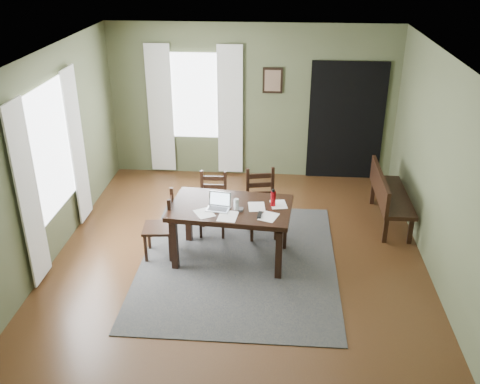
# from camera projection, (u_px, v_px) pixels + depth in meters

# --- Properties ---
(ground) EXTENTS (5.00, 6.00, 0.01)m
(ground) POSITION_uv_depth(u_px,v_px,m) (238.00, 262.00, 7.21)
(ground) COLOR #492C16
(room_shell) EXTENTS (5.02, 6.02, 2.71)m
(room_shell) POSITION_uv_depth(u_px,v_px,m) (238.00, 135.00, 6.43)
(room_shell) COLOR #535B3B
(room_shell) RESTS_ON ground
(rug) EXTENTS (2.60, 3.20, 0.01)m
(rug) POSITION_uv_depth(u_px,v_px,m) (238.00, 261.00, 7.21)
(rug) COLOR #383838
(rug) RESTS_ON ground
(dining_table) EXTENTS (1.64, 1.07, 0.78)m
(dining_table) POSITION_uv_depth(u_px,v_px,m) (231.00, 212.00, 7.00)
(dining_table) COLOR black
(dining_table) RESTS_ON rug
(chair_end) EXTENTS (0.44, 0.44, 0.93)m
(chair_end) POSITION_uv_depth(u_px,v_px,m) (162.00, 226.00, 7.16)
(chair_end) COLOR black
(chair_end) RESTS_ON rug
(chair_back_left) EXTENTS (0.40, 0.41, 0.91)m
(chair_back_left) POSITION_uv_depth(u_px,v_px,m) (213.00, 204.00, 7.76)
(chair_back_left) COLOR black
(chair_back_left) RESTS_ON rug
(chair_back_right) EXTENTS (0.51, 0.51, 0.97)m
(chair_back_right) POSITION_uv_depth(u_px,v_px,m) (261.00, 204.00, 7.70)
(chair_back_right) COLOR black
(chair_back_right) RESTS_ON rug
(bench) EXTENTS (0.46, 1.44, 0.81)m
(bench) POSITION_uv_depth(u_px,v_px,m) (388.00, 193.00, 8.02)
(bench) COLOR black
(bench) RESTS_ON ground
(laptop) EXTENTS (0.32, 0.27, 0.20)m
(laptop) POSITION_uv_depth(u_px,v_px,m) (219.00, 204.00, 6.88)
(laptop) COLOR #B7B7BC
(laptop) RESTS_ON dining_table
(computer_mouse) EXTENTS (0.06, 0.10, 0.03)m
(computer_mouse) POSITION_uv_depth(u_px,v_px,m) (241.00, 210.00, 6.83)
(computer_mouse) COLOR #3F3F42
(computer_mouse) RESTS_ON dining_table
(tv_remote) EXTENTS (0.06, 0.18, 0.02)m
(tv_remote) POSITION_uv_depth(u_px,v_px,m) (260.00, 215.00, 6.71)
(tv_remote) COLOR black
(tv_remote) RESTS_ON dining_table
(drinking_glass) EXTENTS (0.08, 0.08, 0.15)m
(drinking_glass) POSITION_uv_depth(u_px,v_px,m) (236.00, 204.00, 6.84)
(drinking_glass) COLOR silver
(drinking_glass) RESTS_ON dining_table
(water_bottle) EXTENTS (0.07, 0.07, 0.23)m
(water_bottle) POSITION_uv_depth(u_px,v_px,m) (273.00, 198.00, 6.92)
(water_bottle) COLOR #A50C13
(water_bottle) RESTS_ON dining_table
(paper_a) EXTENTS (0.32, 0.34, 0.00)m
(paper_a) POSITION_uv_depth(u_px,v_px,m) (204.00, 213.00, 6.77)
(paper_a) COLOR white
(paper_a) RESTS_ON dining_table
(paper_b) EXTENTS (0.28, 0.32, 0.00)m
(paper_b) POSITION_uv_depth(u_px,v_px,m) (269.00, 217.00, 6.69)
(paper_b) COLOR white
(paper_b) RESTS_ON dining_table
(paper_c) EXTENTS (0.24, 0.30, 0.00)m
(paper_c) POSITION_uv_depth(u_px,v_px,m) (257.00, 207.00, 6.93)
(paper_c) COLOR white
(paper_c) RESTS_ON dining_table
(paper_d) EXTENTS (0.25, 0.30, 0.00)m
(paper_d) POSITION_uv_depth(u_px,v_px,m) (278.00, 204.00, 6.99)
(paper_d) COLOR white
(paper_d) RESTS_ON dining_table
(paper_e) EXTENTS (0.26, 0.33, 0.00)m
(paper_e) POSITION_uv_depth(u_px,v_px,m) (228.00, 216.00, 6.70)
(paper_e) COLOR white
(paper_e) RESTS_ON dining_table
(window_left) EXTENTS (0.01, 1.30, 1.70)m
(window_left) POSITION_uv_depth(u_px,v_px,m) (50.00, 151.00, 6.94)
(window_left) COLOR white
(window_left) RESTS_ON ground
(window_back) EXTENTS (1.00, 0.01, 1.50)m
(window_back) POSITION_uv_depth(u_px,v_px,m) (195.00, 96.00, 9.33)
(window_back) COLOR white
(window_back) RESTS_ON ground
(curtain_left_near) EXTENTS (0.03, 0.48, 2.30)m
(curtain_left_near) POSITION_uv_depth(u_px,v_px,m) (28.00, 196.00, 6.31)
(curtain_left_near) COLOR silver
(curtain_left_near) RESTS_ON ground
(curtain_left_far) EXTENTS (0.03, 0.48, 2.30)m
(curtain_left_far) POSITION_uv_depth(u_px,v_px,m) (77.00, 147.00, 7.78)
(curtain_left_far) COLOR silver
(curtain_left_far) RESTS_ON ground
(curtain_back_left) EXTENTS (0.44, 0.03, 2.30)m
(curtain_back_left) POSITION_uv_depth(u_px,v_px,m) (160.00, 110.00, 9.45)
(curtain_back_left) COLOR silver
(curtain_back_left) RESTS_ON ground
(curtain_back_right) EXTENTS (0.44, 0.03, 2.30)m
(curtain_back_right) POSITION_uv_depth(u_px,v_px,m) (230.00, 111.00, 9.36)
(curtain_back_right) COLOR silver
(curtain_back_right) RESTS_ON ground
(framed_picture) EXTENTS (0.34, 0.03, 0.44)m
(framed_picture) POSITION_uv_depth(u_px,v_px,m) (273.00, 80.00, 9.10)
(framed_picture) COLOR black
(framed_picture) RESTS_ON ground
(doorway_back) EXTENTS (1.30, 0.03, 2.10)m
(doorway_back) POSITION_uv_depth(u_px,v_px,m) (346.00, 122.00, 9.31)
(doorway_back) COLOR black
(doorway_back) RESTS_ON ground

